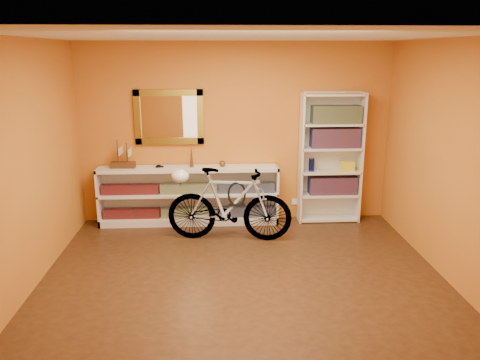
{
  "coord_description": "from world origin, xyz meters",
  "views": [
    {
      "loc": [
        -0.28,
        -4.83,
        2.45
      ],
      "look_at": [
        0.0,
        0.7,
        0.95
      ],
      "focal_mm": 35.51,
      "sensor_mm": 36.0,
      "label": 1
    }
  ],
  "objects_px": {
    "bookcase": "(330,158)",
    "bicycle": "(229,205)",
    "helmet": "(180,176)",
    "console_unit": "(189,195)"
  },
  "relations": [
    {
      "from": "helmet",
      "to": "bicycle",
      "type": "bearing_deg",
      "value": -6.99
    },
    {
      "from": "bookcase",
      "to": "bicycle",
      "type": "bearing_deg",
      "value": -154.8
    },
    {
      "from": "bicycle",
      "to": "console_unit",
      "type": "bearing_deg",
      "value": 46.97
    },
    {
      "from": "helmet",
      "to": "console_unit",
      "type": "bearing_deg",
      "value": 83.22
    },
    {
      "from": "bicycle",
      "to": "helmet",
      "type": "xyz_separation_m",
      "value": [
        -0.64,
        0.08,
        0.38
      ]
    },
    {
      "from": "console_unit",
      "to": "helmet",
      "type": "distance_m",
      "value": 0.75
    },
    {
      "from": "bicycle",
      "to": "bookcase",
      "type": "bearing_deg",
      "value": -57.81
    },
    {
      "from": "console_unit",
      "to": "bookcase",
      "type": "relative_size",
      "value": 1.37
    },
    {
      "from": "bicycle",
      "to": "helmet",
      "type": "height_order",
      "value": "bicycle"
    },
    {
      "from": "bookcase",
      "to": "bicycle",
      "type": "height_order",
      "value": "bookcase"
    }
  ]
}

